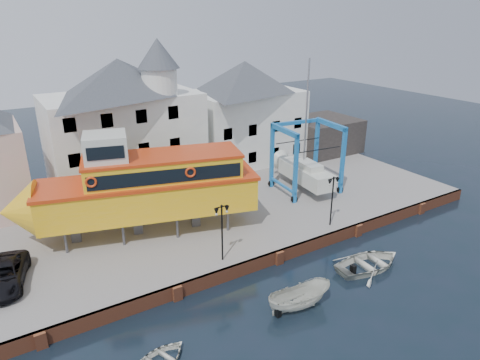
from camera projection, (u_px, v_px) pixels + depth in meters
ground at (279, 263)px, 31.14m from camera, size 140.00×140.00×0.00m
hardstanding at (208, 204)px, 39.68m from camera, size 44.00×22.00×1.00m
quay_wall at (278, 257)px, 31.04m from camera, size 44.00×0.47×1.00m
building_white_main at (125, 122)px, 40.68m from camera, size 14.00×8.30×14.00m
building_white_right at (245, 112)px, 48.20m from camera, size 12.00×8.00×11.20m
shed_dark at (322, 135)px, 52.80m from camera, size 8.00×7.00×4.00m
lamp_post_left at (222, 219)px, 28.62m from camera, size 1.12×0.32×4.20m
lamp_post_right at (333, 189)px, 33.50m from camera, size 1.12×0.32×4.20m
tour_boat at (135, 188)px, 32.03m from camera, size 19.08×9.12×8.09m
travel_lift at (302, 167)px, 41.44m from camera, size 6.22×8.36×12.37m
van at (3, 275)px, 26.70m from camera, size 3.71×5.78×1.48m
motorboat_a at (299, 308)px, 26.46m from camera, size 4.46×2.15×1.66m
motorboat_b at (369, 268)px, 30.59m from camera, size 5.50×4.10×1.09m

